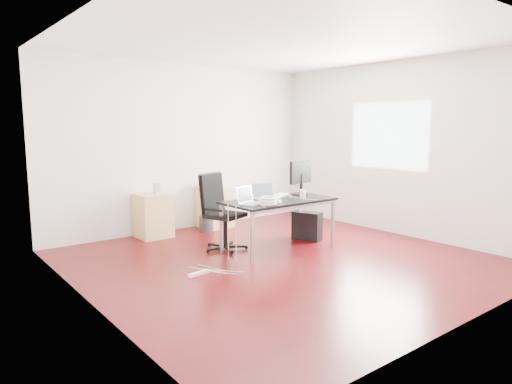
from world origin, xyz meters
TOP-DOWN VIEW (x-y plane):
  - room_shell at (0.04, 0.00)m, footprint 5.00×5.00m
  - desk at (0.30, 0.41)m, footprint 1.60×0.80m
  - office_chair at (-0.32, 0.98)m, footprint 0.61×0.62m
  - filing_cabinet_left at (-0.77, 2.23)m, footprint 0.50×0.50m
  - filing_cabinet_right at (0.40, 2.23)m, footprint 0.50×0.50m
  - pc_tower at (1.04, 0.59)m, footprint 0.34×0.49m
  - wastebasket at (0.09, 2.02)m, footprint 0.31×0.31m
  - power_strip at (-1.18, 0.15)m, footprint 0.31×0.10m
  - laptop_left at (-0.25, 0.37)m, footprint 0.39×0.34m
  - laptop_right at (0.16, 0.52)m, footprint 0.38×0.32m
  - monitor at (0.88, 0.58)m, footprint 0.45×0.26m
  - keyboard at (0.52, 0.65)m, footprint 0.46×0.31m
  - cup_white at (0.68, 0.32)m, footprint 0.10×0.10m
  - cup_brown at (0.71, 0.37)m, footprint 0.09×0.09m
  - cable_coil at (-0.09, 0.17)m, footprint 0.24×0.24m
  - power_adapter at (0.14, 0.24)m, footprint 0.09×0.09m
  - speaker at (-0.72, 2.16)m, footprint 0.09×0.08m
  - navy_garment at (0.35, 2.25)m, footprint 0.33×0.28m

SIDE VIEW (x-z plane):
  - power_strip at x=-1.18m, z-range 0.00..0.04m
  - wastebasket at x=0.09m, z-range 0.00..0.28m
  - pc_tower at x=1.04m, z-range 0.00..0.44m
  - filing_cabinet_left at x=-0.77m, z-range 0.00..0.70m
  - filing_cabinet_right at x=0.40m, z-range 0.00..0.70m
  - office_chair at x=-0.32m, z-range 0.06..1.15m
  - desk at x=0.30m, z-range 0.31..1.04m
  - keyboard at x=0.52m, z-range 0.73..0.75m
  - power_adapter at x=0.14m, z-range 0.73..0.76m
  - navy_garment at x=0.35m, z-range 0.70..0.79m
  - cup_brown at x=0.71m, z-range 0.73..0.83m
  - cable_coil at x=-0.09m, z-range 0.73..0.84m
  - laptop_left at x=-0.25m, z-range 0.67..0.90m
  - laptop_right at x=0.16m, z-range 0.67..0.90m
  - speaker at x=-0.72m, z-range 0.70..0.88m
  - cup_white at x=0.68m, z-range 0.73..0.85m
  - monitor at x=0.88m, z-range 0.76..1.27m
  - room_shell at x=0.04m, z-range -1.10..3.90m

